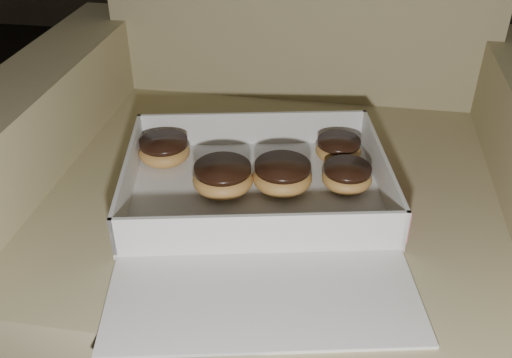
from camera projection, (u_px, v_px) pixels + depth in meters
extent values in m
cube|color=tan|center=(275.00, 270.00, 1.11)|extent=(0.79, 0.79, 0.46)
cube|color=tan|center=(63.00, 217.00, 1.13)|extent=(0.13, 0.79, 0.61)
cube|color=silver|center=(256.00, 191.00, 0.93)|extent=(0.46, 0.38, 0.01)
cube|color=silver|center=(253.00, 128.00, 1.03)|extent=(0.40, 0.09, 0.06)
cube|color=silver|center=(260.00, 233.00, 0.78)|extent=(0.40, 0.09, 0.06)
cube|color=silver|center=(129.00, 176.00, 0.90)|extent=(0.07, 0.30, 0.06)
cube|color=silver|center=(381.00, 171.00, 0.92)|extent=(0.07, 0.30, 0.06)
cube|color=#C95170|center=(384.00, 171.00, 0.92)|extent=(0.06, 0.30, 0.05)
cube|color=silver|center=(263.00, 298.00, 0.73)|extent=(0.43, 0.25, 0.01)
ellipsoid|color=#BD9142|center=(282.00, 177.00, 0.91)|extent=(0.10, 0.10, 0.05)
cylinder|color=black|center=(283.00, 167.00, 0.90)|extent=(0.09, 0.09, 0.01)
ellipsoid|color=#BD9142|center=(223.00, 179.00, 0.91)|extent=(0.10, 0.10, 0.05)
cylinder|color=black|center=(223.00, 168.00, 0.90)|extent=(0.09, 0.09, 0.01)
ellipsoid|color=#BD9142|center=(338.00, 150.00, 0.99)|extent=(0.08, 0.08, 0.04)
cylinder|color=black|center=(339.00, 142.00, 0.98)|extent=(0.07, 0.07, 0.01)
ellipsoid|color=#BD9142|center=(347.00, 178.00, 0.92)|extent=(0.08, 0.08, 0.04)
cylinder|color=black|center=(348.00, 169.00, 0.91)|extent=(0.08, 0.08, 0.01)
ellipsoid|color=#BD9142|center=(165.00, 152.00, 0.98)|extent=(0.09, 0.09, 0.04)
cylinder|color=black|center=(164.00, 142.00, 0.97)|extent=(0.08, 0.08, 0.01)
ellipsoid|color=black|center=(181.00, 218.00, 0.86)|extent=(0.01, 0.01, 0.00)
ellipsoid|color=black|center=(284.00, 226.00, 0.84)|extent=(0.01, 0.01, 0.00)
ellipsoid|color=black|center=(158.00, 227.00, 0.84)|extent=(0.01, 0.01, 0.00)
ellipsoid|color=black|center=(146.00, 222.00, 0.85)|extent=(0.01, 0.01, 0.00)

